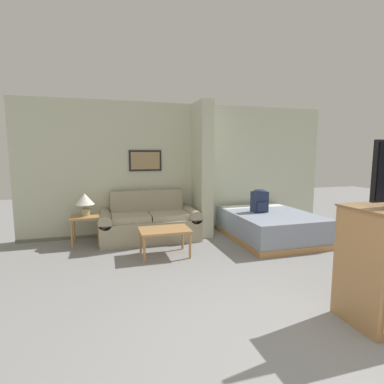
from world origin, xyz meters
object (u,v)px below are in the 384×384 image
(table_lamp, at_px, (85,201))
(backpack, at_px, (260,200))
(bed, at_px, (269,225))
(couch, at_px, (149,223))
(coffee_table, at_px, (165,232))

(table_lamp, relative_size, backpack, 0.90)
(bed, relative_size, backpack, 4.35)
(table_lamp, distance_m, bed, 3.42)
(table_lamp, xyz_separation_m, backpack, (3.16, -0.49, -0.06))
(couch, xyz_separation_m, table_lamp, (-1.13, -0.00, 0.47))
(coffee_table, distance_m, table_lamp, 1.62)
(couch, height_order, backpack, backpack)
(couch, bearing_deg, bed, -14.67)
(backpack, bearing_deg, bed, -25.54)
(backpack, bearing_deg, table_lamp, 171.12)
(table_lamp, bearing_deg, backpack, -8.88)
(bed, bearing_deg, coffee_table, -169.19)
(coffee_table, relative_size, backpack, 1.78)
(couch, bearing_deg, coffee_table, -84.24)
(coffee_table, height_order, backpack, backpack)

